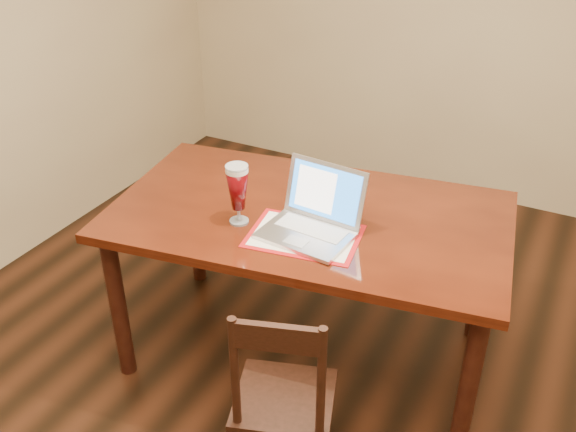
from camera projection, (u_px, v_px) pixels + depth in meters
The scene contains 3 objects.
room_shell at pixel (343, 26), 1.80m from camera, with size 4.51×5.01×2.71m.
dining_table at pixel (307, 230), 2.84m from camera, with size 1.84×1.21×1.07m.
dining_chair at pixel (283, 400), 2.39m from camera, with size 0.46×0.45×0.87m.
Camera 1 is at (0.69, -1.69, 2.22)m, focal length 40.00 mm.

